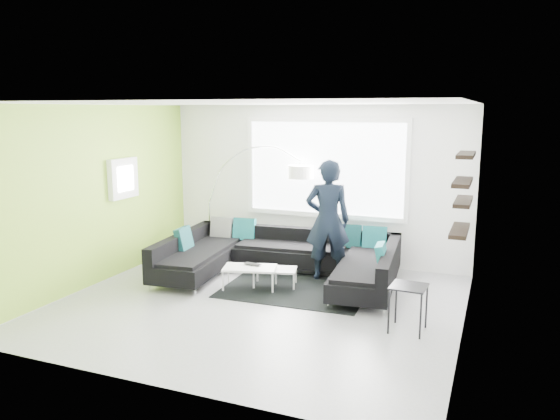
# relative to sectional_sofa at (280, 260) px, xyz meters

# --- Properties ---
(ground) EXTENTS (5.50, 5.50, 0.00)m
(ground) POSITION_rel_sectional_sofa_xyz_m (0.11, -1.10, -0.34)
(ground) COLOR gray
(ground) RESTS_ON ground
(room_shell) EXTENTS (5.54, 5.04, 2.82)m
(room_shell) POSITION_rel_sectional_sofa_xyz_m (0.15, -0.89, 1.46)
(room_shell) COLOR white
(room_shell) RESTS_ON ground
(sectional_sofa) EXTENTS (3.82, 2.57, 0.78)m
(sectional_sofa) POSITION_rel_sectional_sofa_xyz_m (0.00, 0.00, 0.00)
(sectional_sofa) COLOR black
(sectional_sofa) RESTS_ON ground
(rug) EXTENTS (2.23, 1.66, 0.01)m
(rug) POSITION_rel_sectional_sofa_xyz_m (0.38, -0.29, -0.34)
(rug) COLOR black
(rug) RESTS_ON ground
(coffee_table) EXTENTS (1.16, 0.85, 0.34)m
(coffee_table) POSITION_rel_sectional_sofa_xyz_m (-0.13, -0.38, -0.18)
(coffee_table) COLOR silver
(coffee_table) RESTS_ON ground
(arc_lamp) EXTENTS (2.03, 0.98, 2.08)m
(arc_lamp) POSITION_rel_sectional_sofa_xyz_m (-1.75, 0.88, 0.70)
(arc_lamp) COLOR silver
(arc_lamp) RESTS_ON ground
(side_table) EXTENTS (0.45, 0.45, 0.59)m
(side_table) POSITION_rel_sectional_sofa_xyz_m (2.22, -1.26, -0.05)
(side_table) COLOR black
(side_table) RESTS_ON ground
(person) EXTENTS (1.01, 0.92, 1.95)m
(person) POSITION_rel_sectional_sofa_xyz_m (0.67, 0.40, 0.63)
(person) COLOR black
(person) RESTS_ON ground
(laptop) EXTENTS (0.34, 0.26, 0.02)m
(laptop) POSITION_rel_sectional_sofa_xyz_m (-0.31, -0.42, 0.00)
(laptop) COLOR black
(laptop) RESTS_ON coffee_table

